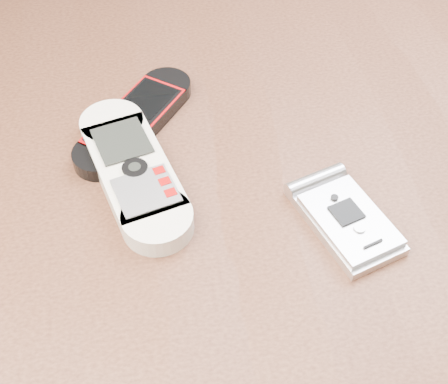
# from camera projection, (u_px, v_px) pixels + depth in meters

# --- Properties ---
(table) EXTENTS (1.20, 0.80, 0.75)m
(table) POSITION_uv_depth(u_px,v_px,m) (219.00, 274.00, 0.58)
(table) COLOR black
(table) RESTS_ON ground
(nokia_white) EXTENTS (0.10, 0.18, 0.02)m
(nokia_white) POSITION_uv_depth(u_px,v_px,m) (133.00, 170.00, 0.51)
(nokia_white) COLOR silver
(nokia_white) RESTS_ON table
(nokia_black_red) EXTENTS (0.13, 0.15, 0.02)m
(nokia_black_red) POSITION_uv_depth(u_px,v_px,m) (135.00, 120.00, 0.55)
(nokia_black_red) COLOR black
(nokia_black_red) RESTS_ON table
(motorola_razr) EXTENTS (0.08, 0.11, 0.02)m
(motorola_razr) POSITION_uv_depth(u_px,v_px,m) (347.00, 220.00, 0.48)
(motorola_razr) COLOR silver
(motorola_razr) RESTS_ON table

